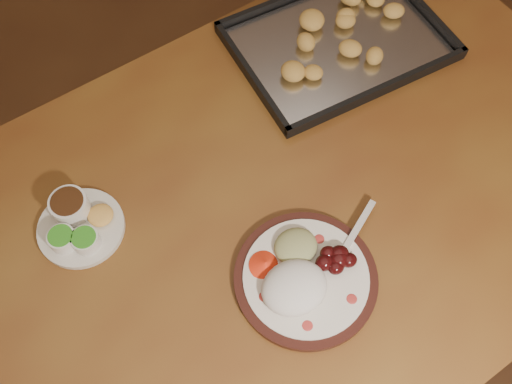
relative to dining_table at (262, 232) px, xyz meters
name	(u,v)px	position (x,y,z in m)	size (l,w,h in m)	color
ground	(209,275)	(-0.08, 0.20, -0.65)	(4.00, 4.00, 0.00)	brown
dining_table	(262,232)	(0.00, 0.00, 0.00)	(1.63, 1.14, 0.75)	brown
dinner_plate	(303,276)	(0.01, -0.15, 0.12)	(0.30, 0.25, 0.06)	black
condiment_saucer	(77,223)	(-0.32, 0.11, 0.12)	(0.16, 0.16, 0.05)	silver
baking_tray	(338,40)	(0.32, 0.30, 0.11)	(0.46, 0.35, 0.05)	black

